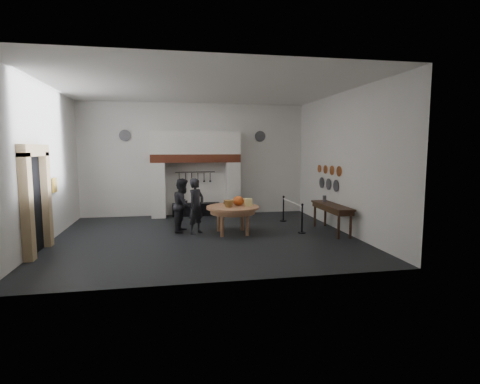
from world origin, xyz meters
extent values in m
cube|color=black|center=(0.00, 0.00, 0.00)|extent=(9.00, 8.00, 0.02)
cube|color=silver|center=(0.00, 0.00, 4.50)|extent=(9.00, 8.00, 0.02)
cube|color=silver|center=(0.00, 4.00, 2.25)|extent=(9.00, 0.02, 4.50)
cube|color=silver|center=(0.00, -4.00, 2.25)|extent=(9.00, 0.02, 4.50)
cube|color=silver|center=(-4.50, 0.00, 2.25)|extent=(0.02, 8.00, 4.50)
cube|color=silver|center=(4.50, 0.00, 2.25)|extent=(0.02, 8.00, 4.50)
cube|color=silver|center=(-1.48, 3.65, 1.07)|extent=(0.55, 0.70, 2.15)
cube|color=silver|center=(1.48, 3.65, 1.07)|extent=(0.55, 0.70, 2.15)
cube|color=#9E442B|center=(0.00, 3.65, 2.31)|extent=(3.50, 0.72, 0.32)
cube|color=silver|center=(0.00, 3.65, 2.92)|extent=(3.50, 0.70, 0.90)
cube|color=black|center=(0.00, 3.72, 0.25)|extent=(1.90, 0.45, 0.50)
cylinder|color=black|center=(0.00, 3.92, 1.75)|extent=(1.60, 0.02, 0.02)
cube|color=black|center=(-4.47, -1.00, 1.25)|extent=(0.04, 1.10, 2.50)
cube|color=tan|center=(-4.38, -1.70, 1.30)|extent=(0.22, 0.30, 2.60)
cube|color=tan|center=(-4.38, -0.30, 1.30)|extent=(0.22, 0.30, 2.60)
cube|color=tan|center=(-4.38, -1.00, 2.65)|extent=(0.22, 1.70, 0.30)
cube|color=gold|center=(-4.45, 0.80, 1.60)|extent=(0.05, 0.34, 0.44)
cylinder|color=tan|center=(0.92, 0.28, 0.84)|extent=(1.99, 1.99, 0.07)
ellipsoid|color=#D55D1E|center=(1.12, 0.38, 1.03)|extent=(0.36, 0.36, 0.31)
cube|color=#FFF598|center=(1.42, 0.23, 0.99)|extent=(0.22, 0.22, 0.24)
cube|color=#D4C37F|center=(1.40, 0.53, 0.97)|extent=(0.18, 0.18, 0.20)
cone|color=olive|center=(0.77, 0.13, 0.98)|extent=(0.38, 0.38, 0.22)
ellipsoid|color=#A36D39|center=(0.82, 0.63, 0.94)|extent=(0.31, 0.18, 0.13)
imported|color=black|center=(-0.22, 0.49, 0.88)|extent=(0.75, 0.76, 1.77)
imported|color=black|center=(-0.62, 0.89, 0.87)|extent=(0.85, 0.98, 1.73)
cube|color=#362313|center=(4.10, -0.11, 0.87)|extent=(0.55, 2.20, 0.06)
cylinder|color=#525156|center=(4.10, 0.49, 1.01)|extent=(0.12, 0.12, 0.22)
cylinder|color=#C6662D|center=(4.46, 0.20, 1.95)|extent=(0.03, 0.34, 0.34)
cylinder|color=#C6662D|center=(4.46, 0.75, 1.95)|extent=(0.03, 0.32, 0.32)
cylinder|color=#C6662D|center=(4.46, 1.30, 1.95)|extent=(0.03, 0.30, 0.30)
cylinder|color=#C6662D|center=(4.46, 1.85, 1.95)|extent=(0.03, 0.28, 0.28)
cylinder|color=#4C4C51|center=(4.46, 0.40, 1.45)|extent=(0.03, 0.40, 0.40)
cylinder|color=#4C4C51|center=(4.46, 1.00, 1.45)|extent=(0.03, 0.40, 0.40)
cylinder|color=#4C4C51|center=(4.46, 1.60, 1.45)|extent=(0.03, 0.40, 0.40)
cylinder|color=#4C4C51|center=(-2.70, 3.96, 3.20)|extent=(0.44, 0.03, 0.44)
cylinder|color=#4C4C51|center=(2.70, 3.96, 3.20)|extent=(0.44, 0.03, 0.44)
cylinder|color=black|center=(3.11, -0.08, 0.45)|extent=(0.05, 0.05, 0.90)
cylinder|color=black|center=(3.11, 1.92, 0.45)|extent=(0.05, 0.05, 0.90)
cylinder|color=white|center=(3.11, 0.92, 0.85)|extent=(0.04, 2.00, 0.04)
camera|label=1|loc=(-1.01, -11.28, 2.70)|focal=28.00mm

